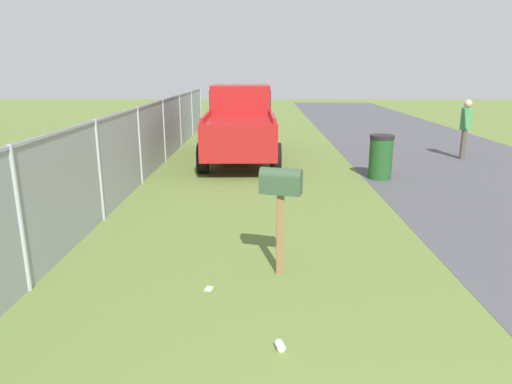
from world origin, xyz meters
TOP-DOWN VIEW (x-y plane):
  - mailbox at (4.79, 0.49)m, footprint 0.33×0.54m
  - pickup_truck at (12.69, 1.35)m, footprint 5.63×2.21m
  - trash_bin at (10.07, -2.10)m, footprint 0.57×0.57m
  - pedestrian at (12.63, -5.14)m, footprint 0.45×0.36m
  - fence_section at (10.82, 3.49)m, footprint 18.37×0.07m
  - litter_wrapper_near_hydrant at (4.33, 1.36)m, footprint 0.14×0.11m
  - litter_cup_midfield_a at (3.13, 0.55)m, footprint 0.12×0.10m

SIDE VIEW (x-z plane):
  - litter_wrapper_near_hydrant at x=4.33m, z-range 0.00..0.01m
  - litter_cup_midfield_a at x=3.13m, z-range 0.00..0.08m
  - trash_bin at x=10.07m, z-range 0.00..1.05m
  - fence_section at x=10.82m, z-range 0.07..1.81m
  - pedestrian at x=12.63m, z-range 0.14..1.84m
  - pickup_truck at x=12.69m, z-range 0.06..2.15m
  - mailbox at x=4.79m, z-range 0.42..1.80m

